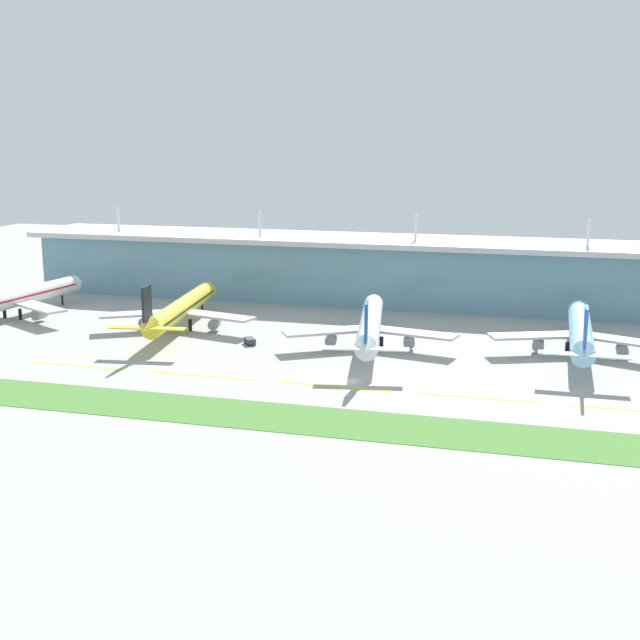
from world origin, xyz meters
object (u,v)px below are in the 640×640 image
airliner_center (370,325)px  airliner_far_middle (580,331)px  airliner_nearest (14,299)px  pushback_tug (250,341)px  airliner_near_middle (181,309)px

airliner_center → airliner_far_middle: same height
airliner_center → airliner_nearest: bearing=176.3°
airliner_center → pushback_tug: (-33.72, -5.22, -5.35)m
airliner_near_middle → pushback_tug: 29.83m
airliner_far_middle → airliner_nearest: bearing=-179.9°
airliner_center → pushback_tug: airliner_center is taller
airliner_nearest → airliner_center: 119.34m
airliner_near_middle → airliner_far_middle: bearing=0.4°
pushback_tug → airliner_center: bearing=8.8°
airliner_center → pushback_tug: 34.54m
airliner_near_middle → airliner_center: 60.81m
airliner_center → airliner_far_middle: size_ratio=1.01×
airliner_near_middle → airliner_far_middle: 116.53m
airliner_nearest → airliner_center: bearing=-3.7°
airliner_center → pushback_tug: size_ratio=13.85×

